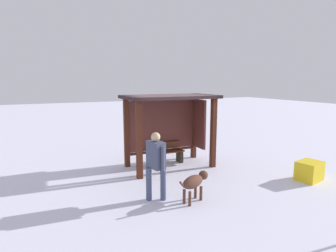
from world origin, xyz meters
name	(u,v)px	position (x,y,z in m)	size (l,w,h in m)	color
ground_plane	(170,167)	(0.00, 0.00, 0.00)	(60.00, 60.00, 0.00)	silver
bus_shelter	(170,115)	(0.11, 0.20, 1.73)	(2.99, 1.67, 2.41)	#471F13
bench_left_inside	(165,154)	(0.00, 0.36, 0.34)	(1.30, 0.40, 0.73)	#572A16
person_walking	(156,161)	(-1.42, -2.20, 0.99)	(0.48, 0.66, 1.68)	#404760
dog	(195,182)	(-0.61, -2.66, 0.48)	(0.95, 0.51, 0.68)	#533024
grit_bin	(309,171)	(3.14, -2.87, 0.28)	(0.70, 0.56, 0.56)	yellow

